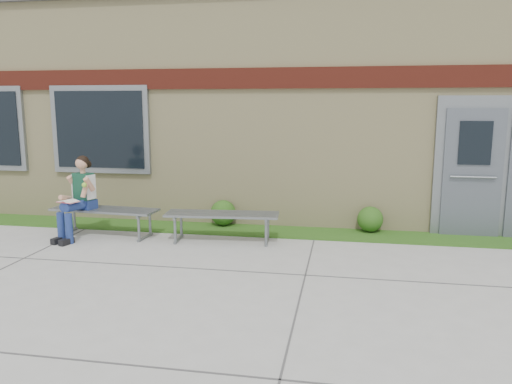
# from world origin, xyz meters

# --- Properties ---
(ground) EXTENTS (80.00, 80.00, 0.00)m
(ground) POSITION_xyz_m (0.00, 0.00, 0.00)
(ground) COLOR #9E9E99
(ground) RESTS_ON ground
(grass_strip) EXTENTS (16.00, 0.80, 0.02)m
(grass_strip) POSITION_xyz_m (0.00, 2.60, 0.01)
(grass_strip) COLOR #214412
(grass_strip) RESTS_ON ground
(school_building) EXTENTS (16.20, 6.22, 4.20)m
(school_building) POSITION_xyz_m (-0.00, 5.99, 2.10)
(school_building) COLOR beige
(school_building) RESTS_ON ground
(bench_left) EXTENTS (1.81, 0.61, 0.46)m
(bench_left) POSITION_xyz_m (-2.44, 1.87, 0.36)
(bench_left) COLOR slate
(bench_left) RESTS_ON ground
(bench_right) EXTENTS (1.82, 0.64, 0.46)m
(bench_right) POSITION_xyz_m (-0.44, 1.87, 0.36)
(bench_right) COLOR slate
(bench_right) RESTS_ON ground
(girl) EXTENTS (0.52, 0.84, 1.34)m
(girl) POSITION_xyz_m (-2.78, 1.67, 0.71)
(girl) COLOR navy
(girl) RESTS_ON ground
(shrub_mid) EXTENTS (0.45, 0.45, 0.45)m
(shrub_mid) POSITION_xyz_m (-0.67, 2.85, 0.25)
(shrub_mid) COLOR #214412
(shrub_mid) RESTS_ON grass_strip
(shrub_east) EXTENTS (0.43, 0.43, 0.43)m
(shrub_east) POSITION_xyz_m (1.91, 2.85, 0.24)
(shrub_east) COLOR #214412
(shrub_east) RESTS_ON grass_strip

